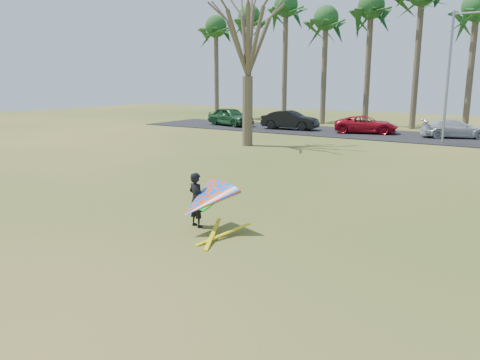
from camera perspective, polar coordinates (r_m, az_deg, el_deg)
The scene contains 15 objects.
ground at distance 12.51m, azimuth -5.07°, elevation -6.55°, with size 100.00×100.00×0.00m, color #295011.
parking_strip at distance 35.27m, azimuth 21.08°, elevation 4.88°, with size 46.00×7.00×0.06m, color black.
palm_0 at distance 50.11m, azimuth -2.94°, elevation 18.06°, with size 4.84×4.84×10.84m.
palm_1 at distance 47.95m, azimuth 1.13°, elevation 19.16°, with size 4.84×4.84×11.54m.
palm_2 at distance 46.05m, azimuth 5.63°, elevation 20.24°, with size 4.84×4.84×12.24m.
palm_3 at distance 44.16m, azimuth 10.44°, elevation 18.68°, with size 4.84×4.84×10.84m.
palm_4 at distance 42.83m, azimuth 15.70°, elevation 19.57°, with size 4.84×4.84×11.54m.
palm_6 at distance 40.94m, azimuth 26.91°, elevation 18.16°, with size 4.84×4.84×10.84m.
bare_tree_left at distance 28.88m, azimuth 0.96°, elevation 17.95°, with size 6.60×6.60×9.70m.
streetlight at distance 31.69m, azimuth 24.37°, elevation 11.94°, with size 2.28×0.18×8.00m.
car_0 at distance 41.06m, azimuth -1.16°, elevation 7.75°, with size 1.85×4.60×1.57m, color #1C4725.
car_1 at distance 38.08m, azimuth 6.12°, elevation 7.28°, with size 1.58×4.53×1.49m, color black.
car_2 at distance 36.45m, azimuth 15.08°, elevation 6.54°, with size 2.12×4.59×1.28m, color #A80D1B.
car_3 at distance 35.59m, azimuth 24.73°, elevation 5.73°, with size 1.80×4.42×1.28m, color silver.
kite_flyer at distance 12.47m, azimuth -4.51°, elevation -2.56°, with size 2.13×2.39×2.02m.
Camera 1 is at (7.40, -9.25, 4.00)m, focal length 35.00 mm.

